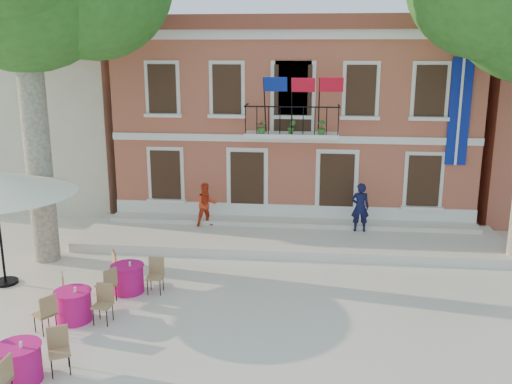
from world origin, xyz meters
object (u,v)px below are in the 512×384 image
(cafe_table_0, at_px, (73,304))
(cafe_table_3, at_px, (128,277))
(pedestrian_navy, at_px, (360,207))
(pedestrian_orange, at_px, (206,205))
(cafe_table_1, at_px, (19,361))

(cafe_table_0, xyz_separation_m, cafe_table_3, (0.76, 1.76, 0.00))
(pedestrian_navy, relative_size, cafe_table_3, 0.90)
(pedestrian_navy, relative_size, cafe_table_0, 0.90)
(pedestrian_orange, height_order, cafe_table_3, pedestrian_orange)
(pedestrian_navy, bearing_deg, pedestrian_orange, -1.43)
(cafe_table_0, bearing_deg, pedestrian_navy, 43.34)
(pedestrian_orange, bearing_deg, cafe_table_0, -134.35)
(cafe_table_0, distance_m, cafe_table_1, 2.59)
(pedestrian_orange, xyz_separation_m, cafe_table_1, (-1.92, -9.44, -0.64))
(cafe_table_3, bearing_deg, cafe_table_0, -113.43)
(cafe_table_3, bearing_deg, pedestrian_navy, 38.08)
(pedestrian_navy, bearing_deg, cafe_table_1, 51.25)
(pedestrian_orange, relative_size, cafe_table_1, 0.82)
(cafe_table_1, distance_m, cafe_table_3, 4.41)
(pedestrian_orange, height_order, cafe_table_0, pedestrian_orange)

